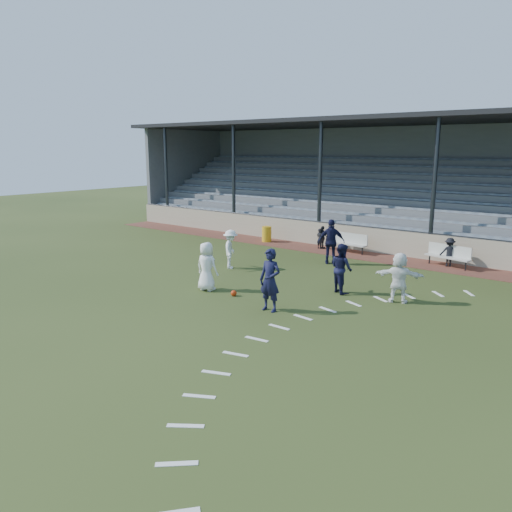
{
  "coord_description": "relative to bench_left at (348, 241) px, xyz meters",
  "views": [
    {
      "loc": [
        10.82,
        -11.08,
        5.05
      ],
      "look_at": [
        0.0,
        2.5,
        1.3
      ],
      "focal_mm": 35.0,
      "sensor_mm": 36.0,
      "label": 1
    }
  ],
  "objects": [
    {
      "name": "football",
      "position": [
        0.48,
        -9.19,
        -0.48
      ],
      "size": [
        0.21,
        0.21,
        0.21
      ],
      "primitive_type": "sphere",
      "color": "red",
      "rests_on": "ground"
    },
    {
      "name": "player_navy_mid",
      "position": [
        3.18,
        -6.45,
        0.31
      ],
      "size": [
        1.08,
        1.01,
        1.78
      ],
      "primitive_type": "imported",
      "rotation": [
        0.0,
        0.0,
        2.64
      ],
      "color": "#121433",
      "rests_on": "ground"
    },
    {
      "name": "player_white_lead",
      "position": [
        -0.78,
        -9.22,
        0.3
      ],
      "size": [
        0.93,
        0.66,
        1.77
      ],
      "primitive_type": "imported",
      "rotation": [
        0.0,
        0.0,
        3.26
      ],
      "color": "white",
      "rests_on": "ground"
    },
    {
      "name": "player_white_wing",
      "position": [
        -2.35,
        -6.14,
        0.25
      ],
      "size": [
        1.11,
        1.24,
        1.67
      ],
      "primitive_type": "imported",
      "rotation": [
        0.0,
        0.0,
        2.15
      ],
      "color": "white",
      "rests_on": "ground"
    },
    {
      "name": "trash_bin",
      "position": [
        -4.9,
        -0.25,
        -0.14
      ],
      "size": [
        0.53,
        0.53,
        0.84
      ],
      "primitive_type": "cylinder",
      "color": "gold",
      "rests_on": "cinder_track"
    },
    {
      "name": "penalty_arc",
      "position": [
        4.82,
        -10.72,
        -0.58
      ],
      "size": [
        3.89,
        14.63,
        0.01
      ],
      "color": "white",
      "rests_on": "ground"
    },
    {
      "name": "sub_left_near",
      "position": [
        -1.56,
        -0.14,
        -0.04
      ],
      "size": [
        0.42,
        0.32,
        1.05
      ],
      "primitive_type": "imported",
      "rotation": [
        0.0,
        0.0,
        2.96
      ],
      "color": "black",
      "rests_on": "cinder_track"
    },
    {
      "name": "ground",
      "position": [
        0.7,
        -10.72,
        -0.58
      ],
      "size": [
        90.0,
        90.0,
        0.0
      ],
      "primitive_type": "plane",
      "color": "#303E19",
      "rests_on": "ground"
    },
    {
      "name": "player_white_back",
      "position": [
        5.25,
        -6.28,
        0.27
      ],
      "size": [
        1.66,
        0.99,
        1.71
      ],
      "primitive_type": "imported",
      "rotation": [
        0.0,
        0.0,
        3.47
      ],
      "color": "white",
      "rests_on": "ground"
    },
    {
      "name": "bench_right",
      "position": [
        4.89,
        -0.06,
        0.0
      ],
      "size": [
        2.04,
        0.87,
        0.95
      ],
      "rotation": [
        0.0,
        0.0,
        -0.22
      ],
      "color": "beige",
      "rests_on": "cinder_track"
    },
    {
      "name": "sub_left_far",
      "position": [
        -1.49,
        -0.01,
        0.02
      ],
      "size": [
        0.73,
        0.45,
        1.16
      ],
      "primitive_type": "imported",
      "rotation": [
        0.0,
        0.0,
        2.89
      ],
      "color": "black",
      "rests_on": "cinder_track"
    },
    {
      "name": "cinder_track",
      "position": [
        0.7,
        -0.22,
        -0.57
      ],
      "size": [
        34.0,
        2.0,
        0.02
      ],
      "primitive_type": "cube",
      "color": "brown",
      "rests_on": "ground"
    },
    {
      "name": "grandstand",
      "position": [
        0.7,
        5.54,
        1.62
      ],
      "size": [
        34.6,
        9.0,
        6.61
      ],
      "color": "slate",
      "rests_on": "ground"
    },
    {
      "name": "sub_right",
      "position": [
        4.89,
        0.01,
        0.07
      ],
      "size": [
        0.93,
        0.76,
        1.26
      ],
      "primitive_type": "imported",
      "rotation": [
        0.0,
        0.0,
        3.56
      ],
      "color": "black",
      "rests_on": "cinder_track"
    },
    {
      "name": "retaining_wall",
      "position": [
        0.7,
        0.83,
        0.02
      ],
      "size": [
        34.0,
        0.18,
        1.2
      ],
      "primitive_type": "cube",
      "color": "#B4A68A",
      "rests_on": "ground"
    },
    {
      "name": "bench_left",
      "position": [
        0.0,
        0.0,
        0.0
      ],
      "size": [
        2.02,
        0.56,
        0.95
      ],
      "rotation": [
        0.0,
        0.0,
        -0.05
      ],
      "color": "beige",
      "rests_on": "cinder_track"
    },
    {
      "name": "player_navy_wing",
      "position": [
        0.59,
        -2.71,
        0.42
      ],
      "size": [
        1.25,
        1.03,
        2.0
      ],
      "primitive_type": "imported",
      "rotation": [
        0.0,
        0.0,
        3.69
      ],
      "color": "#121433",
      "rests_on": "ground"
    },
    {
      "name": "player_navy_lead",
      "position": [
        2.43,
        -9.69,
        0.42
      ],
      "size": [
        0.76,
        0.52,
        2.01
      ],
      "primitive_type": "imported",
      "rotation": [
        0.0,
        0.0,
        0.05
      ],
      "color": "#121433",
      "rests_on": "ground"
    }
  ]
}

